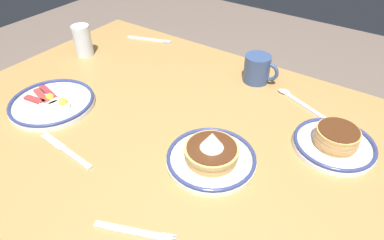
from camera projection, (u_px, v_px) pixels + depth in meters
dining_table at (174, 150)px, 1.04m from camera, size 1.42×0.99×0.76m
plate_near_main at (335, 142)px, 0.89m from camera, size 0.22×0.22×0.06m
plate_center_pancakes at (52, 103)px, 1.05m from camera, size 0.26×0.26×0.04m
plate_far_companion at (211, 156)px, 0.85m from camera, size 0.23×0.23×0.10m
coffee_mug at (258, 69)px, 1.15m from camera, size 0.12×0.09×0.09m
drinking_glass at (83, 42)px, 1.30m from camera, size 0.07×0.07×0.12m
fork_near at (135, 232)px, 0.70m from camera, size 0.17×0.08×0.01m
fork_far at (149, 39)px, 1.43m from camera, size 0.19×0.08×0.01m
butter_knife at (66, 150)px, 0.89m from camera, size 0.21×0.03×0.01m
tea_spoon at (295, 99)px, 1.08m from camera, size 0.19×0.09×0.01m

